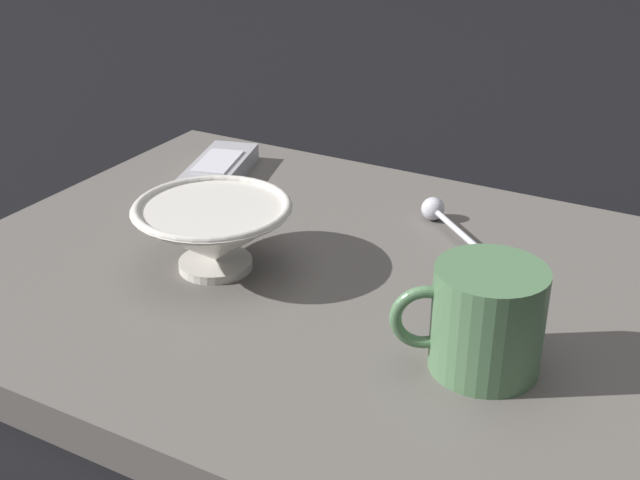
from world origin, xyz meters
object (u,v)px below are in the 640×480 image
Objects in this scene: cereal_bowl at (214,232)px; teaspoon at (439,214)px; tv_remote_near at (211,178)px; coffee_mug at (485,319)px.

teaspoon is (-0.14, -0.19, -0.02)m from cereal_bowl.
teaspoon is 0.26m from tv_remote_near.
coffee_mug is 0.42m from tv_remote_near.
cereal_bowl is 0.24m from teaspoon.
coffee_mug is (-0.26, 0.03, 0.00)m from cereal_bowl.
tv_remote_near is (0.12, -0.16, -0.03)m from cereal_bowl.
cereal_bowl is 0.20m from tv_remote_near.
cereal_bowl reaches higher than tv_remote_near.
cereal_bowl is 0.74× the size of tv_remote_near.
tv_remote_near is (0.38, -0.19, -0.03)m from coffee_mug.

